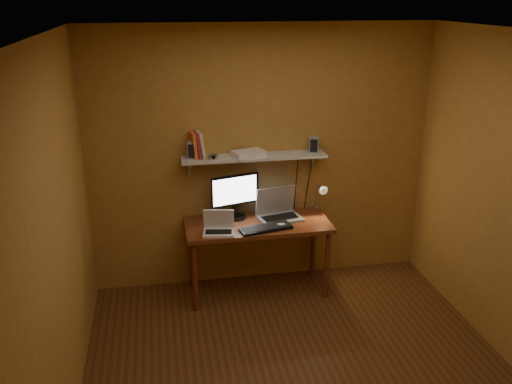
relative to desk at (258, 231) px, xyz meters
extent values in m
cube|color=#5A3817|center=(0.10, -1.28, -0.67)|extent=(3.40, 3.20, 0.02)
cube|color=silver|center=(0.10, -1.28, 1.95)|extent=(3.40, 3.20, 0.02)
cube|color=#A67F32|center=(0.10, 0.33, 0.64)|extent=(3.40, 0.02, 2.60)
cube|color=#A67F32|center=(0.10, -2.89, 0.64)|extent=(3.40, 0.02, 2.60)
cube|color=#A67F32|center=(-1.61, -1.28, 0.64)|extent=(0.02, 3.20, 2.60)
cube|color=maroon|center=(0.00, 0.00, 0.07)|extent=(1.40, 0.60, 0.04)
cylinder|color=maroon|center=(-0.64, -0.24, -0.31)|extent=(0.05, 0.05, 0.71)
cylinder|color=maroon|center=(0.64, -0.24, -0.31)|extent=(0.05, 0.05, 0.71)
cylinder|color=maroon|center=(-0.64, 0.24, -0.31)|extent=(0.05, 0.05, 0.71)
cylinder|color=maroon|center=(0.64, 0.24, -0.31)|extent=(0.05, 0.05, 0.71)
cube|color=silver|center=(0.00, 0.19, 0.70)|extent=(1.40, 0.25, 0.02)
cube|color=silver|center=(-0.62, 0.30, 0.60)|extent=(0.03, 0.03, 0.18)
cube|color=silver|center=(0.62, 0.30, 0.60)|extent=(0.03, 0.03, 0.18)
cylinder|color=black|center=(-0.19, 0.17, 0.09)|extent=(0.25, 0.25, 0.02)
cube|color=black|center=(-0.19, 0.17, 0.17)|extent=(0.06, 0.05, 0.15)
cube|color=black|center=(-0.19, 0.17, 0.38)|extent=(0.48, 0.15, 0.30)
cube|color=white|center=(-0.19, 0.15, 0.38)|extent=(0.44, 0.12, 0.26)
cube|color=gray|center=(0.23, 0.05, 0.10)|extent=(0.46, 0.36, 0.02)
cube|color=black|center=(0.23, 0.05, 0.11)|extent=(0.37, 0.22, 0.00)
cube|color=gray|center=(0.21, 0.17, 0.25)|extent=(0.41, 0.14, 0.28)
cube|color=#152644|center=(0.21, 0.17, 0.25)|extent=(0.36, 0.11, 0.24)
cube|color=white|center=(-0.40, -0.18, 0.10)|extent=(0.31, 0.24, 0.02)
cube|color=black|center=(-0.40, -0.18, 0.11)|extent=(0.26, 0.15, 0.00)
cube|color=white|center=(-0.39, -0.10, 0.20)|extent=(0.29, 0.09, 0.20)
cube|color=black|center=(-0.39, -0.10, 0.20)|extent=(0.25, 0.07, 0.17)
cube|color=black|center=(0.04, -0.17, 0.10)|extent=(0.52, 0.26, 0.03)
ellipsoid|color=white|center=(0.20, -0.13, 0.10)|extent=(0.11, 0.08, 0.04)
cube|color=silver|center=(0.66, 0.24, 0.08)|extent=(0.05, 0.06, 0.08)
cylinder|color=silver|center=(0.66, 0.24, 0.23)|extent=(0.02, 0.02, 0.28)
cylinder|color=silver|center=(0.66, 0.16, 0.37)|extent=(0.01, 0.16, 0.01)
cone|color=silver|center=(0.66, 0.08, 0.37)|extent=(0.09, 0.09, 0.09)
sphere|color=#FFE0A5|center=(0.66, 0.06, 0.37)|extent=(0.04, 0.04, 0.04)
cube|color=gray|center=(-0.59, 0.20, 0.79)|extent=(0.11, 0.11, 0.17)
cube|color=gray|center=(0.59, 0.20, 0.79)|extent=(0.11, 0.11, 0.16)
cube|color=#DE5B28|center=(-0.58, 0.22, 0.83)|extent=(0.07, 0.17, 0.25)
cube|color=maroon|center=(-0.54, 0.22, 0.83)|extent=(0.08, 0.17, 0.25)
cube|color=beige|center=(-0.51, 0.22, 0.83)|extent=(0.09, 0.17, 0.25)
cube|color=silver|center=(-0.41, 0.12, 0.74)|extent=(0.11, 0.06, 0.06)
cylinder|color=black|center=(-0.41, 0.10, 0.74)|extent=(0.04, 0.03, 0.04)
cube|color=white|center=(-0.05, 0.19, 0.74)|extent=(0.34, 0.28, 0.05)
camera|label=1|loc=(-0.89, -4.73, 2.18)|focal=38.00mm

